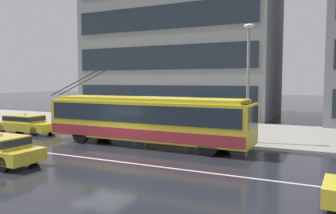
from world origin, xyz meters
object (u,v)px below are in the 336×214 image
object	(u,v)px
trolleybus	(147,119)
bus_shelter	(162,106)
pedestrian_at_shelter	(123,108)
taxi_queued_behind_bus	(25,123)
street_lamp	(248,73)
pedestrian_approaching_curb	(148,108)

from	to	relation	value
trolleybus	bus_shelter	bearing A→B (deg)	101.70
trolleybus	pedestrian_at_shelter	bearing A→B (deg)	139.28
trolleybus	taxi_queued_behind_bus	world-z (taller)	trolleybus
taxi_queued_behind_bus	pedestrian_at_shelter	xyz separation A→B (m)	(6.32, 2.85, 1.06)
taxi_queued_behind_bus	bus_shelter	xyz separation A→B (m)	(9.24, 3.04, 1.27)
taxi_queued_behind_bus	bus_shelter	size ratio (longest dim) A/B	1.33
trolleybus	taxi_queued_behind_bus	size ratio (longest dim) A/B	2.75
taxi_queued_behind_bus	bus_shelter	bearing A→B (deg)	18.21
trolleybus	street_lamp	distance (m)	6.30
taxi_queued_behind_bus	pedestrian_approaching_curb	xyz separation A→B (m)	(7.95, 3.38, 1.07)
pedestrian_at_shelter	street_lamp	size ratio (longest dim) A/B	0.30
trolleybus	taxi_queued_behind_bus	distance (m)	9.96
trolleybus	pedestrian_at_shelter	size ratio (longest dim) A/B	6.44
bus_shelter	pedestrian_at_shelter	xyz separation A→B (m)	(-2.92, -0.19, -0.21)
bus_shelter	pedestrian_approaching_curb	world-z (taller)	bus_shelter
bus_shelter	pedestrian_approaching_curb	bearing A→B (deg)	165.06
taxi_queued_behind_bus	pedestrian_approaching_curb	world-z (taller)	pedestrian_approaching_curb
bus_shelter	street_lamp	world-z (taller)	street_lamp
pedestrian_approaching_curb	street_lamp	xyz separation A→B (m)	(7.08, -1.01, 2.34)
pedestrian_at_shelter	street_lamp	bearing A→B (deg)	-3.13
pedestrian_at_shelter	street_lamp	xyz separation A→B (m)	(8.71, -0.48, 2.34)
taxi_queued_behind_bus	bus_shelter	world-z (taller)	bus_shelter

